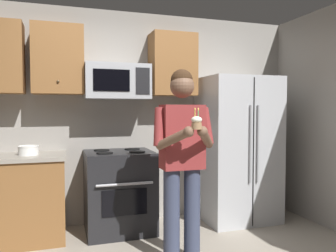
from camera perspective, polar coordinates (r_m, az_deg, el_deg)
name	(u,v)px	position (r m, az deg, el deg)	size (l,w,h in m)	color
wall_back	(126,117)	(4.26, -7.21, 1.46)	(4.40, 0.10, 2.60)	gray
oven_range	(119,191)	(3.96, -8.24, -10.90)	(0.76, 0.70, 0.93)	black
microwave	(117,82)	(3.98, -8.66, 7.42)	(0.74, 0.41, 0.40)	#9EA0A5
refrigerator	(238,149)	(4.35, 11.74, -3.83)	(0.90, 0.75, 1.80)	#B7BABF
cabinet_row_upper	(65,60)	(4.01, -17.09, 10.61)	(2.78, 0.36, 0.76)	brown
bowl_large_white	(28,150)	(3.83, -22.60, -3.80)	(0.21, 0.21, 0.10)	white
person	(182,154)	(3.06, 2.46, -4.75)	(0.60, 0.48, 1.76)	#383F59
cupcake	(197,122)	(2.73, 4.87, 0.60)	(0.09, 0.09, 0.17)	#A87F56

